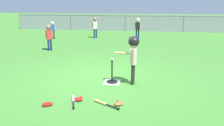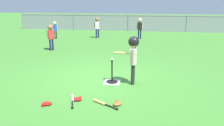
{
  "view_description": "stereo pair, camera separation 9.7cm",
  "coord_description": "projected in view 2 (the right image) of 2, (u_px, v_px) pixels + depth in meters",
  "views": [
    {
      "loc": [
        1.16,
        -6.21,
        2.22
      ],
      "look_at": [
        0.39,
        -0.32,
        0.55
      ],
      "focal_mm": 36.69,
      "sensor_mm": 36.0,
      "label": 1
    },
    {
      "loc": [
        1.26,
        -6.2,
        2.22
      ],
      "look_at": [
        0.39,
        -0.32,
        0.55
      ],
      "focal_mm": 36.69,
      "sensor_mm": 36.0,
      "label": 2
    }
  ],
  "objects": [
    {
      "name": "fielder_near_right",
      "position": [
        97.0,
        25.0,
        13.27
      ],
      "size": [
        0.35,
        0.24,
        1.2
      ],
      "color": "#191E4C",
      "rests_on": "ground_plane"
    },
    {
      "name": "spare_bat_wood",
      "position": [
        102.0,
        103.0,
        4.99
      ],
      "size": [
        0.61,
        0.41,
        0.06
      ],
      "color": "#DBB266",
      "rests_on": "ground_plane"
    },
    {
      "name": "fielder_deep_right",
      "position": [
        55.0,
        28.0,
        13.06
      ],
      "size": [
        0.25,
        0.2,
        0.99
      ],
      "color": "#262626",
      "rests_on": "ground_plane"
    },
    {
      "name": "baseball_on_tee",
      "position": [
        112.0,
        59.0,
        6.15
      ],
      "size": [
        0.07,
        0.07,
        0.07
      ],
      "primitive_type": "sphere",
      "color": "white",
      "rests_on": "batting_tee"
    },
    {
      "name": "batting_tee",
      "position": [
        112.0,
        79.0,
        6.3
      ],
      "size": [
        0.32,
        0.32,
        0.62
      ],
      "color": "black",
      "rests_on": "ground_plane"
    },
    {
      "name": "glove_tossed_aside",
      "position": [
        47.0,
        104.0,
        4.95
      ],
      "size": [
        0.25,
        0.22,
        0.07
      ],
      "color": "#B21919",
      "rests_on": "ground_plane"
    },
    {
      "name": "spare_bat_silver",
      "position": [
        73.0,
        99.0,
        5.17
      ],
      "size": [
        0.25,
        0.65,
        0.06
      ],
      "color": "silver",
      "rests_on": "ground_plane"
    },
    {
      "name": "fielder_deep_center",
      "position": [
        140.0,
        26.0,
        12.97
      ],
      "size": [
        0.35,
        0.23,
        1.18
      ],
      "color": "#191E4C",
      "rests_on": "ground_plane"
    },
    {
      "name": "ground_plane",
      "position": [
        100.0,
        78.0,
        6.68
      ],
      "size": [
        60.0,
        60.0,
        0.0
      ],
      "primitive_type": "plane",
      "color": "#3D7A2D"
    },
    {
      "name": "fielder_deep_left",
      "position": [
        51.0,
        34.0,
        10.05
      ],
      "size": [
        0.27,
        0.25,
        1.14
      ],
      "color": "#191E4C",
      "rests_on": "ground_plane"
    },
    {
      "name": "glove_by_plate",
      "position": [
        77.0,
        99.0,
        5.18
      ],
      "size": [
        0.25,
        0.21,
        0.07
      ],
      "color": "#B21919",
      "rests_on": "ground_plane"
    },
    {
      "name": "home_plate",
      "position": [
        112.0,
        82.0,
        6.33
      ],
      "size": [
        0.44,
        0.44,
        0.01
      ],
      "primitive_type": "cube",
      "color": "white",
      "rests_on": "ground_plane"
    },
    {
      "name": "batter_child",
      "position": [
        133.0,
        50.0,
        5.96
      ],
      "size": [
        0.65,
        0.37,
        1.3
      ],
      "color": "#262626",
      "rests_on": "ground_plane"
    },
    {
      "name": "outfield_fence",
      "position": [
        128.0,
        22.0,
        16.18
      ],
      "size": [
        16.06,
        0.06,
        1.15
      ],
      "color": "slate",
      "rests_on": "ground_plane"
    },
    {
      "name": "glove_near_bats",
      "position": [
        118.0,
        104.0,
        4.95
      ],
      "size": [
        0.25,
        0.27,
        0.07
      ],
      "color": "brown",
      "rests_on": "ground_plane"
    }
  ]
}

